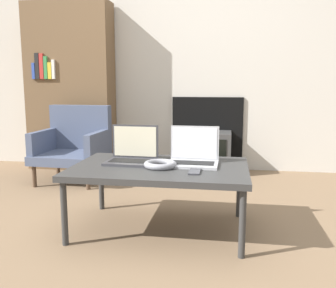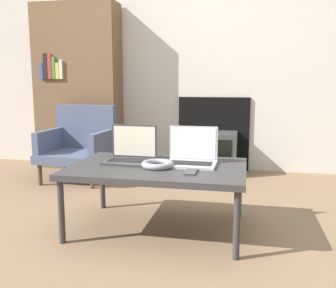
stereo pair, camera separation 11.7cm
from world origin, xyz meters
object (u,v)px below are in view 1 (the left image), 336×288
phone (195,172)px  laptop_left (133,154)px  laptop_right (193,156)px  tv (206,153)px  armchair (75,142)px  headphones (160,164)px

phone → laptop_left: bearing=152.3°
laptop_right → phone: laptop_right is taller
laptop_left → tv: laptop_left is taller
laptop_right → armchair: (-1.21, 1.01, -0.11)m
phone → tv: 1.69m
phone → armchair: size_ratio=0.19×
laptop_left → armchair: armchair is taller
headphones → armchair: armchair is taller
armchair → headphones: bearing=-45.9°
phone → armchair: bearing=135.2°
armchair → laptop_right: bearing=-37.9°
headphones → phone: headphones is taller
laptop_left → armchair: 1.31m
laptop_left → armchair: size_ratio=0.45×
laptop_right → headphones: (-0.19, -0.12, -0.03)m
laptop_right → headphones: size_ratio=1.57×
tv → headphones: bearing=-96.4°
laptop_right → phone: bearing=-81.9°
laptop_left → headphones: laptop_left is taller
laptop_right → armchair: 1.58m
headphones → tv: size_ratio=0.39×
phone → headphones: bearing=156.0°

